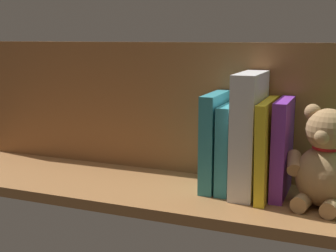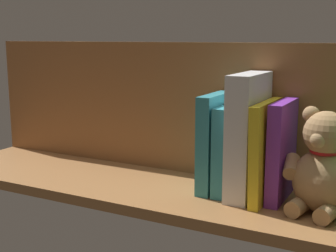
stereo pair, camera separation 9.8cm
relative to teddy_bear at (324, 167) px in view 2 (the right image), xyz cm
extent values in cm
cube|color=#9E6B3D|center=(31.95, 0.19, -9.65)|extent=(115.26, 28.14, 2.20)
cube|color=#945D33|center=(31.95, -11.62, 6.76)|extent=(115.26, 1.50, 30.62)
ellipsoid|color=tan|center=(-0.06, -0.30, -2.66)|extent=(12.98, 12.06, 11.78)
sphere|color=tan|center=(-0.06, -0.30, 6.27)|extent=(8.10, 8.10, 8.10)
sphere|color=tan|center=(2.91, -0.91, 9.31)|extent=(3.13, 3.13, 3.13)
sphere|color=tan|center=(0.63, 3.07, 5.66)|extent=(3.13, 3.13, 3.13)
cylinder|color=tan|center=(5.72, 0.02, -0.59)|extent=(3.58, 6.13, 4.36)
cylinder|color=tan|center=(-1.65, 5.14, -6.98)|extent=(3.96, 4.96, 3.13)
cylinder|color=tan|center=(3.54, 4.07, -6.98)|extent=(3.96, 4.96, 3.13)
torus|color=red|center=(-0.06, -0.30, 3.05)|extent=(6.35, 6.35, 0.92)
cube|color=purple|center=(8.56, -3.53, 1.27)|extent=(2.61, 13.89, 19.63)
cube|color=yellow|center=(11.37, -2.16, 1.20)|extent=(2.39, 16.63, 19.54)
cube|color=white|center=(15.21, -2.54, 3.87)|extent=(4.67, 15.67, 24.83)
cube|color=teal|center=(19.38, -3.40, 0.55)|extent=(2.64, 14.14, 18.19)
cube|color=teal|center=(22.67, -3.41, 1.59)|extent=(2.91, 14.12, 20.27)
camera|label=1|loc=(-3.79, 89.20, 23.32)|focal=49.47mm
camera|label=2|loc=(-12.65, 85.10, 23.32)|focal=49.47mm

